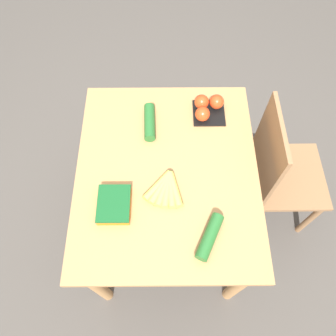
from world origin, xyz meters
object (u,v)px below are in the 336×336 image
Objects in this scene: carrot_bag at (115,204)px; cucumber_far at (211,237)px; banana_bunch at (167,188)px; tomato_pack at (208,107)px; cucumber_near at (150,122)px; chair at (280,173)px.

carrot_bag is 0.43m from cucumber_far.
tomato_pack is (-0.43, 0.21, 0.02)m from banana_bunch.
carrot_bag is at bearing -109.86° from cucumber_far.
banana_bunch is at bearing 12.72° from cucumber_near.
cucumber_far is (0.58, 0.26, 0.00)m from cucumber_near.
tomato_pack is at bearing 154.30° from banana_bunch.
cucumber_far is (0.15, 0.40, 0.00)m from carrot_bag.
carrot_bag is at bearing -70.74° from banana_bunch.
banana_bunch is at bearing -25.70° from tomato_pack.
carrot_bag is (0.51, -0.43, -0.01)m from tomato_pack.
cucumber_far is at bearing -2.62° from tomato_pack.
banana_bunch is at bearing -141.47° from cucumber_far.
chair is 0.74m from banana_bunch.
cucumber_near and cucumber_far have the same top height.
carrot_bag is at bearing -18.59° from cucumber_near.
banana_bunch is 0.24m from carrot_bag.
chair is at bearing 80.22° from cucumber_near.
cucumber_far is at bearing 24.10° from cucumber_near.
carrot_bag is at bearing -40.24° from tomato_pack.
carrot_bag is (0.31, -0.85, 0.31)m from chair.
banana_bunch is 0.36m from cucumber_near.
banana_bunch is 0.29m from cucumber_far.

